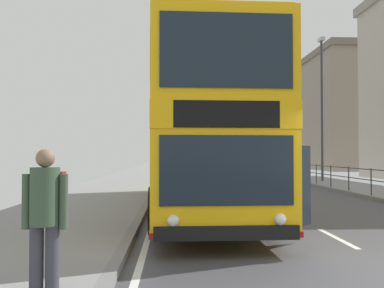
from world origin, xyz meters
TOP-DOWN VIEW (x-y plane):
  - ground at (-0.72, -0.00)m, footprint 15.80×140.00m
  - double_decker_bus_main at (-2.66, 6.67)m, footprint 3.48×11.67m
  - pedestrian_railing_far_kerb at (4.45, 12.02)m, footprint 0.05×20.52m
  - pedestrian_with_backpack at (-4.93, -0.86)m, footprint 0.54×0.54m
  - street_lamp_far_side at (5.77, 18.70)m, footprint 0.28×0.60m
  - bare_tree_far_00 at (5.65, 30.64)m, footprint 2.12×1.65m
  - background_building_01 at (17.22, 40.40)m, footprint 9.65×13.65m

SIDE VIEW (x-z plane):
  - ground at x=-0.72m, z-range -0.06..0.14m
  - pedestrian_railing_far_kerb at x=4.45m, z-range 0.32..1.39m
  - pedestrian_with_backpack at x=-4.93m, z-range 0.27..1.95m
  - double_decker_bus_main at x=-2.66m, z-range 0.11..4.52m
  - bare_tree_far_00 at x=5.65m, z-range -0.05..5.51m
  - street_lamp_far_side at x=5.77m, z-range 0.76..9.61m
  - background_building_01 at x=17.22m, z-range 0.03..13.53m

